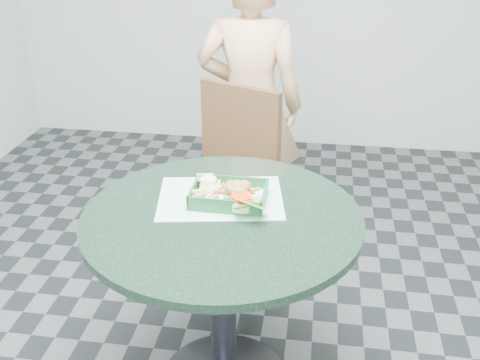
# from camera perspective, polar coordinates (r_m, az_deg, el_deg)

# --- Properties ---
(cafe_table) EXTENTS (0.94, 0.94, 0.75)m
(cafe_table) POSITION_cam_1_polar(r_m,az_deg,el_deg) (1.98, -1.76, -8.23)
(cafe_table) COLOR #2D2F38
(cafe_table) RESTS_ON floor
(dining_chair) EXTENTS (0.43, 0.43, 0.93)m
(dining_chair) POSITION_cam_1_polar(r_m,az_deg,el_deg) (2.71, -0.32, 0.85)
(dining_chair) COLOR #592A1A
(dining_chair) RESTS_ON floor
(diner_person) EXTENTS (0.56, 0.37, 1.52)m
(diner_person) POSITION_cam_1_polar(r_m,az_deg,el_deg) (2.93, 1.01, 7.63)
(diner_person) COLOR tan
(diner_person) RESTS_ON floor
(placemat) EXTENTS (0.48, 0.39, 0.00)m
(placemat) POSITION_cam_1_polar(r_m,az_deg,el_deg) (1.99, -1.98, -2.31)
(placemat) COLOR #9FE0D0
(placemat) RESTS_ON cafe_table
(food_basket) EXTENTS (0.25, 0.19, 0.05)m
(food_basket) POSITION_cam_1_polar(r_m,az_deg,el_deg) (1.96, -1.14, -2.28)
(food_basket) COLOR #19582B
(food_basket) RESTS_ON placemat
(crab_sandwich) EXTENTS (0.13, 0.13, 0.08)m
(crab_sandwich) POSITION_cam_1_polar(r_m,az_deg,el_deg) (1.93, -0.29, -1.66)
(crab_sandwich) COLOR #E7CC71
(crab_sandwich) RESTS_ON food_basket
(fries_pile) EXTENTS (0.14, 0.14, 0.04)m
(fries_pile) POSITION_cam_1_polar(r_m,az_deg,el_deg) (1.97, -3.01, -1.53)
(fries_pile) COLOR #FDDE91
(fries_pile) RESTS_ON food_basket
(sauce_ramekin) EXTENTS (0.06, 0.06, 0.03)m
(sauce_ramekin) POSITION_cam_1_polar(r_m,az_deg,el_deg) (1.99, -3.22, -0.70)
(sauce_ramekin) COLOR white
(sauce_ramekin) RESTS_ON food_basket
(garnish_cup) EXTENTS (0.12, 0.12, 0.05)m
(garnish_cup) POSITION_cam_1_polar(r_m,az_deg,el_deg) (1.88, 0.46, -2.81)
(garnish_cup) COLOR beige
(garnish_cup) RESTS_ON food_basket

